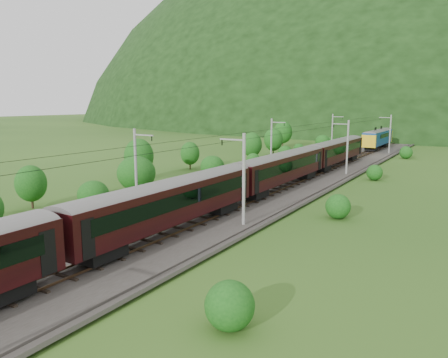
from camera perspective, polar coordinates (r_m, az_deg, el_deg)
The scene contains 15 objects.
ground at distance 41.85m, azimuth -4.95°, elevation -5.10°, with size 600.00×600.00×0.00m, color #2A5119.
railbed at distance 49.99m, azimuth 1.82°, elevation -2.40°, with size 14.00×220.00×0.30m, color #38332D.
track_left at distance 51.14m, azimuth -0.52°, elevation -1.86°, with size 2.40×220.00×0.27m.
track_right at distance 48.84m, azimuth 4.28°, elevation -2.45°, with size 2.40×220.00×0.27m.
catenary_left at distance 71.50m, azimuth 6.25°, elevation 4.82°, with size 2.54×192.28×8.00m.
catenary_right at distance 67.27m, azimuth 15.76°, elevation 4.18°, with size 2.54×192.28×8.00m.
overhead_wires at distance 48.97m, azimuth 1.87°, elevation 5.57°, with size 4.83×198.00×0.03m.
mountain_main at distance 293.74m, azimuth 26.73°, elevation 6.82°, with size 504.00×360.00×244.00m, color black.
mountain_ridge at distance 362.53m, azimuth 7.89°, elevation 8.19°, with size 336.00×280.00×132.00m, color black.
train at distance 54.62m, azimuth 7.71°, elevation 2.15°, with size 2.96×118.27×5.14m.
hazard_post_near at distance 95.74m, azimuth 16.35°, elevation 3.68°, with size 0.15×0.15×1.43m, color red.
hazard_post_far at distance 78.57m, azimuth 13.59°, elevation 2.58°, with size 0.17×0.17×1.62m, color red.
signal at distance 104.70m, azimuth 15.11°, elevation 4.49°, with size 0.22×0.22×1.95m.
vegetation_left at distance 62.70m, azimuth -6.68°, elevation 2.22°, with size 12.85×144.76×6.42m.
vegetation_right at distance 43.89m, azimuth 14.50°, elevation -3.25°, with size 5.99×100.65×2.21m.
Camera 1 is at (23.94, -32.56, 10.88)m, focal length 35.00 mm.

